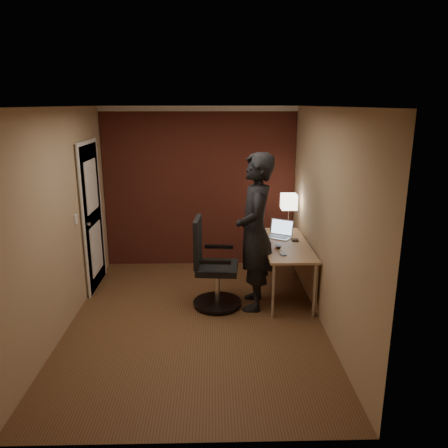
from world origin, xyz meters
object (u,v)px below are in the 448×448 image
Objects in this scene: desk_lamp at (289,202)px; wallet at (295,240)px; laptop at (280,232)px; person at (255,232)px; phone at (283,254)px; mouse at (278,247)px; office_chair at (212,269)px; desk at (291,252)px.

desk_lamp reaches higher than wallet.
laptop reaches higher than wallet.
wallet is (0.18, -0.20, -0.05)m from laptop.
wallet is 0.06× the size of person.
person is (-0.34, 0.10, 0.25)m from phone.
desk_lamp is 0.97m from mouse.
mouse is at bearing -107.44° from desk_lamp.
desk_lamp is 4.86× the size of wallet.
person is at bearing -0.69° from office_chair.
laptop is at bearing 109.65° from desk.
laptop is 0.50m from mouse.
mouse is at bearing 10.02° from office_chair.
mouse is 0.26m from phone.
office_chair reaches higher than mouse.
wallet is 0.10× the size of office_chair.
mouse is 0.87× the size of phone.
office_chair reaches higher than wallet.
wallet is at bearing 52.55° from phone.
desk_lamp reaches higher than mouse.
mouse reaches higher than phone.
desk_lamp is 1.20m from phone.
office_chair is (-0.96, -0.65, -0.29)m from laptop.
desk is 0.19m from wallet.
desk_lamp is (0.06, 0.65, 0.55)m from desk.
office_chair is 0.73m from person.
desk is 1.12m from office_chair.
wallet is (0.27, 0.29, -0.01)m from mouse.
desk is at bearing -70.35° from laptop.
desk_lamp is at bearing 41.33° from office_chair.
person is at bearing 150.02° from phone.
mouse is at bearing -136.95° from desk.
desk_lamp is 1.63m from office_chair.
mouse is 0.91m from office_chair.
desk is at bearing 17.75° from office_chair.
desk is at bearing -95.43° from desk_lamp.
desk is 13.64× the size of wallet.
mouse is (-0.09, -0.49, -0.05)m from laptop.
desk_lamp is at bearing 64.36° from phone.
wallet is (0.01, -0.54, -0.41)m from desk_lamp.
office_chair is 0.58× the size of person.
person is at bearing -122.48° from laptop.
wallet is at bearing 132.55° from person.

